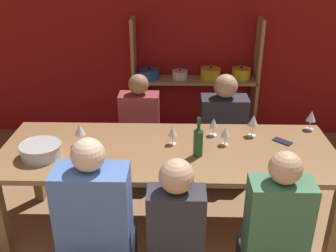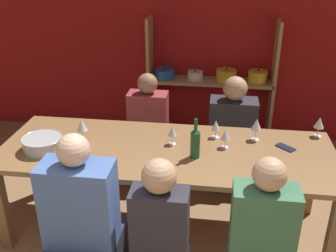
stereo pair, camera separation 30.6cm
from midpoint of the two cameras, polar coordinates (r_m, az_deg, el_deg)
wall_back_red at (r=4.68m, az=-2.46°, el=14.42°), size 8.80×0.06×2.70m
shelf_unit at (r=4.69m, az=1.69°, el=4.42°), size 1.46×0.30×1.47m
dining_table at (r=3.08m, az=-2.90°, el=-4.76°), size 2.59×0.94×0.77m
mixing_bowl at (r=3.11m, az=-20.71°, el=-3.32°), size 0.31×0.31×0.10m
wine_bottle_green at (r=2.89m, az=1.39°, el=-2.24°), size 0.07×0.07×0.31m
wine_glass_white_a at (r=3.23m, az=9.65°, el=0.67°), size 0.08×0.08×0.18m
wine_glass_red_a at (r=3.47m, az=17.75°, el=1.26°), size 0.08×0.08×0.17m
wine_glass_red_b at (r=3.21m, az=3.94°, el=0.28°), size 0.07×0.07×0.15m
wine_glass_empty_a at (r=3.06m, az=-2.18°, el=-0.83°), size 0.07×0.07×0.16m
wine_glass_red_c at (r=3.15m, az=-15.42°, el=-0.62°), size 0.08×0.08×0.18m
wine_glass_white_b at (r=3.07m, az=5.54°, el=-1.01°), size 0.07×0.07×0.15m
cell_phone at (r=3.23m, az=13.72°, el=-2.26°), size 0.16×0.15×0.01m
person_far_a at (r=3.97m, az=-6.24°, el=-2.26°), size 0.38×0.48×1.10m
person_near_b at (r=2.65m, az=-13.62°, el=-17.49°), size 0.44×0.55×1.25m
person_far_b at (r=3.99m, az=5.70°, el=-2.26°), size 0.45×0.57×1.09m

